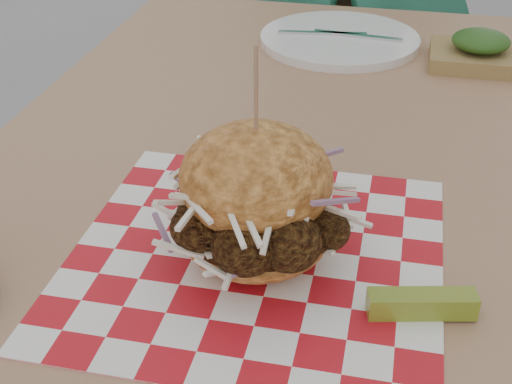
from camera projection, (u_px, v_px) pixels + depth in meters
patio_table at (301, 203)px, 0.93m from camera, size 0.80×1.20×0.75m
patio_chair at (372, 37)px, 1.82m from camera, size 0.52×0.53×0.95m
paper_liner at (256, 256)px, 0.70m from camera, size 0.36×0.36×0.00m
sandwich at (256, 204)px, 0.67m from camera, size 0.19×0.19×0.22m
pickle_spear at (422, 304)px, 0.62m from camera, size 0.10×0.04×0.02m
place_setting at (340, 39)px, 1.21m from camera, size 0.27×0.27×0.02m
kraft_tray at (479, 51)px, 1.12m from camera, size 0.15×0.12×0.06m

